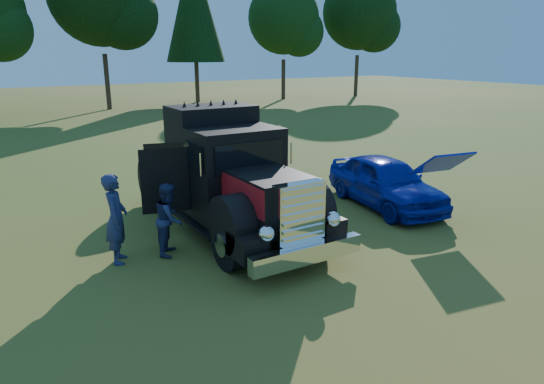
{
  "coord_description": "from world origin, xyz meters",
  "views": [
    {
      "loc": [
        -5.08,
        -8.77,
        4.29
      ],
      "look_at": [
        0.56,
        0.41,
        1.16
      ],
      "focal_mm": 32.0,
      "sensor_mm": 36.0,
      "label": 1
    }
  ],
  "objects_px": {
    "spectator_far": "(170,219)",
    "spectator_near": "(116,219)",
    "hotrod_coupe": "(386,181)",
    "diamond_t_truck": "(228,180)"
  },
  "relations": [
    {
      "from": "diamond_t_truck",
      "to": "spectator_near",
      "type": "relative_size",
      "value": 3.74
    },
    {
      "from": "hotrod_coupe",
      "to": "spectator_near",
      "type": "xyz_separation_m",
      "value": [
        -7.55,
        0.1,
        0.23
      ]
    },
    {
      "from": "diamond_t_truck",
      "to": "spectator_near",
      "type": "distance_m",
      "value": 2.93
    },
    {
      "from": "hotrod_coupe",
      "to": "spectator_near",
      "type": "relative_size",
      "value": 2.33
    },
    {
      "from": "hotrod_coupe",
      "to": "spectator_near",
      "type": "bearing_deg",
      "value": 179.22
    },
    {
      "from": "diamond_t_truck",
      "to": "hotrod_coupe",
      "type": "relative_size",
      "value": 1.6
    },
    {
      "from": "spectator_far",
      "to": "spectator_near",
      "type": "bearing_deg",
      "value": 114.8
    },
    {
      "from": "diamond_t_truck",
      "to": "spectator_far",
      "type": "height_order",
      "value": "diamond_t_truck"
    },
    {
      "from": "spectator_near",
      "to": "spectator_far",
      "type": "distance_m",
      "value": 1.12
    },
    {
      "from": "diamond_t_truck",
      "to": "spectator_far",
      "type": "bearing_deg",
      "value": -159.58
    }
  ]
}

